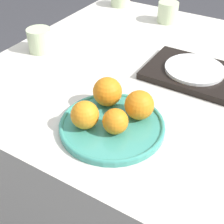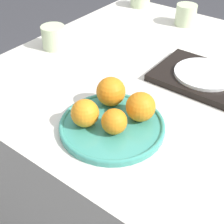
{
  "view_description": "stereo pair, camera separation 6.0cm",
  "coord_description": "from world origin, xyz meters",
  "views": [
    {
      "loc": [
        0.16,
        -0.81,
        1.22
      ],
      "look_at": [
        -0.13,
        -0.31,
        0.76
      ],
      "focal_mm": 50.0,
      "sensor_mm": 36.0,
      "label": 1
    },
    {
      "loc": [
        0.21,
        -0.77,
        1.22
      ],
      "look_at": [
        -0.13,
        -0.31,
        0.76
      ],
      "focal_mm": 50.0,
      "sensor_mm": 36.0,
      "label": 2
    }
  ],
  "objects": [
    {
      "name": "orange_0",
      "position": [
        -0.19,
        -0.25,
        0.76
      ],
      "size": [
        0.08,
        0.08,
        0.08
      ],
      "color": "orange",
      "rests_on": "fruit_platter"
    },
    {
      "name": "table",
      "position": [
        0.0,
        0.0,
        0.36
      ],
      "size": [
        1.33,
        1.02,
        0.71
      ],
      "color": "silver",
      "rests_on": "ground_plane"
    },
    {
      "name": "fruit_platter",
      "position": [
        -0.13,
        -0.31,
        0.72
      ],
      "size": [
        0.26,
        0.26,
        0.02
      ],
      "color": "teal",
      "rests_on": "table"
    },
    {
      "name": "orange_3",
      "position": [
        -0.09,
        -0.25,
        0.76
      ],
      "size": [
        0.07,
        0.07,
        0.07
      ],
      "color": "orange",
      "rests_on": "fruit_platter"
    },
    {
      "name": "cup_0",
      "position": [
        -0.28,
        0.37,
        0.75
      ],
      "size": [
        0.08,
        0.08,
        0.08
      ],
      "color": "beige",
      "rests_on": "table"
    },
    {
      "name": "orange_1",
      "position": [
        -0.11,
        -0.33,
        0.76
      ],
      "size": [
        0.06,
        0.06,
        0.06
      ],
      "color": "orange",
      "rests_on": "fruit_platter"
    },
    {
      "name": "cup_2",
      "position": [
        -0.55,
        -0.09,
        0.75
      ],
      "size": [
        0.08,
        0.08,
        0.08
      ],
      "color": "beige",
      "rests_on": "table"
    },
    {
      "name": "orange_2",
      "position": [
        -0.18,
        -0.35,
        0.76
      ],
      "size": [
        0.07,
        0.07,
        0.07
      ],
      "color": "orange",
      "rests_on": "fruit_platter"
    },
    {
      "name": "serving_tray",
      "position": [
        -0.04,
        0.02,
        0.72
      ],
      "size": [
        0.28,
        0.21,
        0.02
      ],
      "color": "black",
      "rests_on": "table"
    },
    {
      "name": "side_plate",
      "position": [
        -0.04,
        0.02,
        0.74
      ],
      "size": [
        0.18,
        0.18,
        0.01
      ],
      "color": "white",
      "rests_on": "serving_tray"
    }
  ]
}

